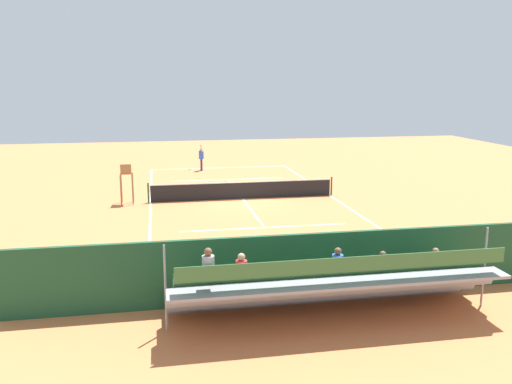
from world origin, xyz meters
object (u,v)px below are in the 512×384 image
Objects in this scene: tennis_racket at (187,170)px; tennis_ball_near at (198,178)px; bleacher_stand at (331,284)px; tennis_net at (243,190)px; courtside_bench at (383,266)px; tennis_player at (201,157)px; equipment_bag at (321,283)px; umpire_chair at (126,179)px.

tennis_racket is 3.64m from tennis_ball_near.
tennis_ball_near is (1.88, -22.13, -0.88)m from bleacher_stand.
tennis_net is 13.49m from courtside_bench.
tennis_net is 10.68m from tennis_racket.
courtside_bench is 3.39× the size of tennis_racket.
tennis_player is 29.18× the size of tennis_ball_near.
tennis_racket is at bearing -76.58° from tennis_net.
bleacher_stand is (0.01, 15.34, 0.41)m from tennis_net.
tennis_player is at bearing 162.67° from tennis_racket.
tennis_ball_near reaches higher than tennis_racket.
equipment_bag is 0.47× the size of tennis_player.
courtside_bench is (-8.63, 13.22, -0.76)m from umpire_chair.
tennis_player reaches higher than tennis_ball_near.
tennis_racket is (-3.72, -10.44, -1.30)m from umpire_chair.
bleacher_stand is 2.10m from equipment_bag.
courtside_bench is at bearing 101.73° from tennis_racket.
bleacher_stand is at bearing 95.47° from tennis_racket.
tennis_net is 156.06× the size of tennis_ball_near.
tennis_ball_near is at bearing 81.52° from tennis_player.
tennis_ball_near is at bearing -83.72° from equipment_bag.
courtside_bench reaches higher than equipment_bag.
umpire_chair is (6.19, -15.28, 0.40)m from bleacher_stand.
umpire_chair is (6.20, 0.06, 0.81)m from tennis_net.
tennis_ball_near is (-0.58, 3.59, 0.02)m from tennis_racket.
bleacher_stand reaches higher than tennis_net.
tennis_ball_near is at bearing -74.38° from tennis_net.
equipment_bag is at bearing 116.06° from umpire_chair.
umpire_chair reaches higher than courtside_bench.
umpire_chair is at bearing 70.38° from tennis_racket.
tennis_ball_near is at bearing -85.13° from bleacher_stand.
tennis_net reaches higher than tennis_ball_near.
bleacher_stand is 25.85m from tennis_racket.
tennis_player is 3.44m from tennis_ball_near.
tennis_net is 13.41m from equipment_bag.
bleacher_stand reaches higher than courtside_bench.
tennis_net is 1.14× the size of bleacher_stand.
equipment_bag is 1.69× the size of tennis_racket.
tennis_racket is (1.06, -0.33, -1.00)m from tennis_player.
tennis_net is 7.07m from tennis_ball_near.
courtside_bench is (-2.45, -2.07, -0.35)m from bleacher_stand.
courtside_bench is 24.16m from tennis_racket.
umpire_chair reaches higher than tennis_net.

